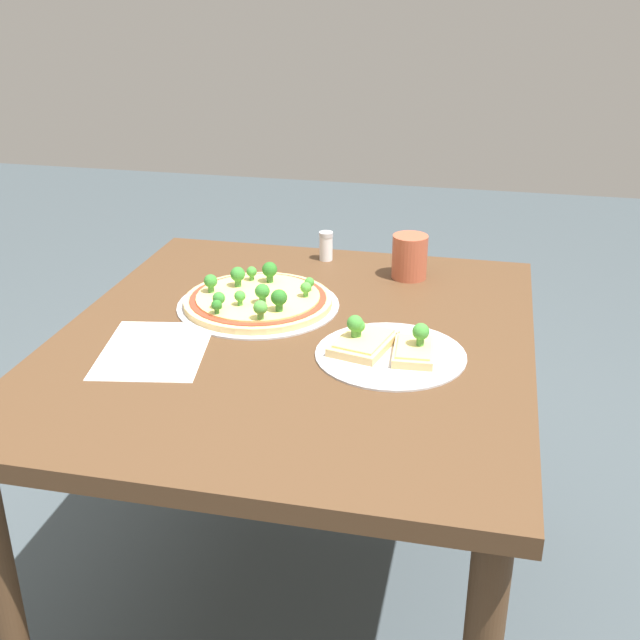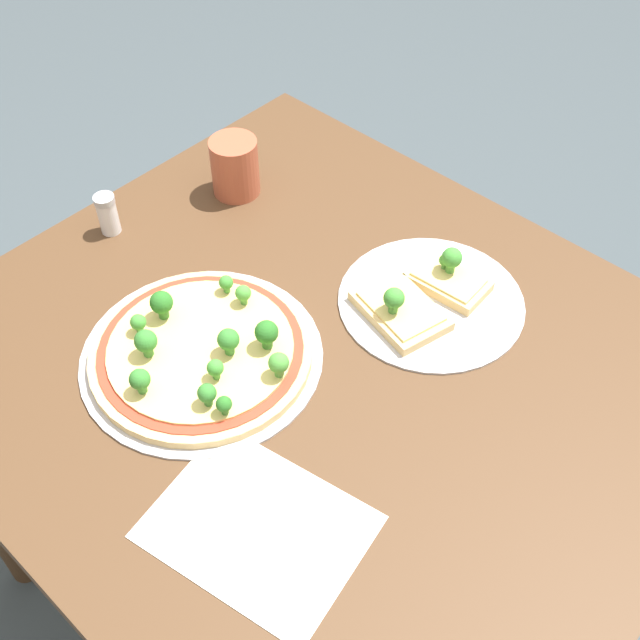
{
  "view_description": "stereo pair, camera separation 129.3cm",
  "coord_description": "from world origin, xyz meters",
  "px_view_note": "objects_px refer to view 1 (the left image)",
  "views": [
    {
      "loc": [
        -1.4,
        -0.36,
        1.41
      ],
      "look_at": [
        0.04,
        -0.04,
        0.74
      ],
      "focal_mm": 45.0,
      "sensor_mm": 36.0,
      "label": 1
    },
    {
      "loc": [
        -0.5,
        0.54,
        1.62
      ],
      "look_at": [
        0.04,
        -0.04,
        0.74
      ],
      "focal_mm": 45.0,
      "sensor_mm": 36.0,
      "label": 2
    }
  ],
  "objects_px": {
    "dining_table": "(294,378)",
    "pizza_tray_slice": "(386,347)",
    "pizza_tray_whole": "(258,300)",
    "condiment_shaker": "(326,246)",
    "drinking_cup": "(410,257)"
  },
  "relations": [
    {
      "from": "pizza_tray_whole",
      "to": "condiment_shaker",
      "type": "height_order",
      "value": "condiment_shaker"
    },
    {
      "from": "dining_table",
      "to": "pizza_tray_whole",
      "type": "height_order",
      "value": "pizza_tray_whole"
    },
    {
      "from": "dining_table",
      "to": "condiment_shaker",
      "type": "xyz_separation_m",
      "value": [
        0.45,
        0.03,
        0.13
      ]
    },
    {
      "from": "dining_table",
      "to": "pizza_tray_whole",
      "type": "xyz_separation_m",
      "value": [
        0.13,
        0.11,
        0.11
      ]
    },
    {
      "from": "condiment_shaker",
      "to": "pizza_tray_slice",
      "type": "bearing_deg",
      "value": -155.51
    },
    {
      "from": "pizza_tray_whole",
      "to": "pizza_tray_slice",
      "type": "bearing_deg",
      "value": -118.85
    },
    {
      "from": "dining_table",
      "to": "condiment_shaker",
      "type": "bearing_deg",
      "value": 3.9
    },
    {
      "from": "dining_table",
      "to": "condiment_shaker",
      "type": "relative_size",
      "value": 14.68
    },
    {
      "from": "dining_table",
      "to": "pizza_tray_slice",
      "type": "relative_size",
      "value": 3.7
    },
    {
      "from": "dining_table",
      "to": "drinking_cup",
      "type": "bearing_deg",
      "value": -26.61
    },
    {
      "from": "pizza_tray_slice",
      "to": "drinking_cup",
      "type": "bearing_deg",
      "value": 0.83
    },
    {
      "from": "pizza_tray_slice",
      "to": "drinking_cup",
      "type": "distance_m",
      "value": 0.41
    },
    {
      "from": "pizza_tray_slice",
      "to": "drinking_cup",
      "type": "height_order",
      "value": "drinking_cup"
    },
    {
      "from": "dining_table",
      "to": "drinking_cup",
      "type": "xyz_separation_m",
      "value": [
        0.37,
        -0.19,
        0.15
      ]
    },
    {
      "from": "pizza_tray_whole",
      "to": "dining_table",
      "type": "bearing_deg",
      "value": -138.62
    }
  ]
}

